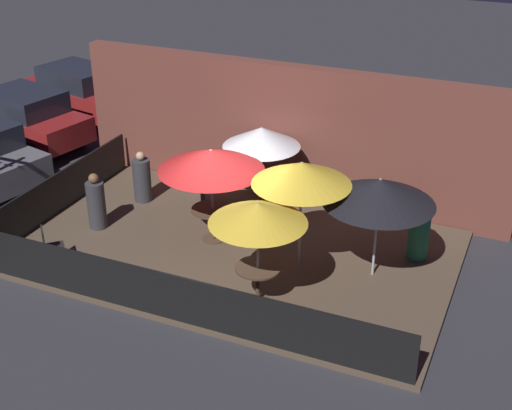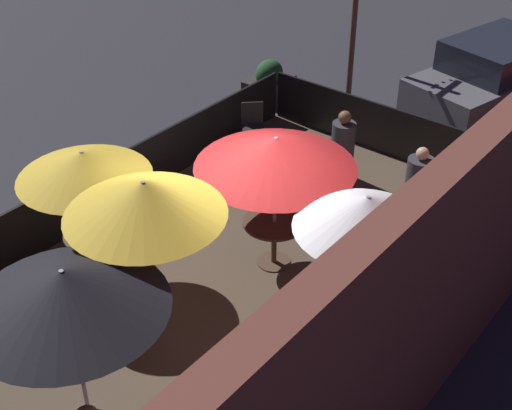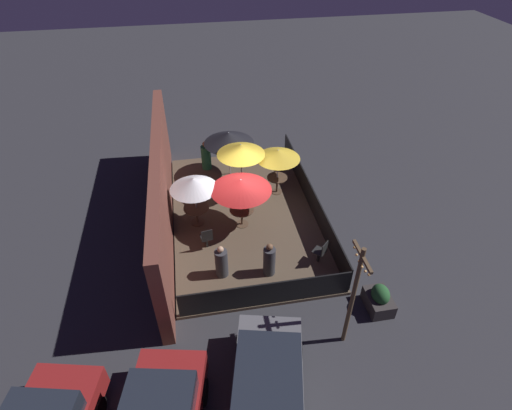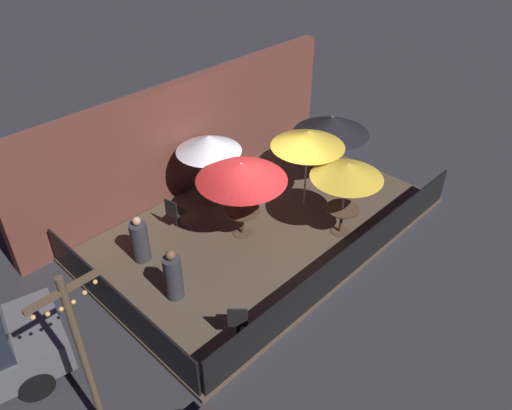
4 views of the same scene
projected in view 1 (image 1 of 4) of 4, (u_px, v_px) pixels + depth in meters
The scene contains 20 objects.
ground_plane at pixel (235, 253), 15.22m from camera, with size 60.00×60.00×0.00m, color #2D2D33.
patio_deck at pixel (235, 251), 15.19m from camera, with size 9.07×5.56×0.12m.
building_wall at pixel (288, 133), 16.92m from camera, with size 10.67×0.36×3.34m.
fence_front at pixel (170, 297), 12.72m from camera, with size 8.87×0.05×0.95m.
fence_side_left at pixel (60, 192), 16.54m from camera, with size 0.05×5.36×0.95m.
patio_umbrella_0 at pixel (262, 137), 15.91m from camera, with size 1.77×1.77×2.07m.
patio_umbrella_1 at pixel (211, 160), 14.67m from camera, with size 2.24×2.24×2.10m.
patio_umbrella_2 at pixel (258, 213), 12.58m from camera, with size 1.80×1.80×2.07m.
patio_umbrella_3 at pixel (380, 191), 13.43m from camera, with size 2.17×2.17×2.10m.
patio_umbrella_4 at pixel (302, 173), 13.57m from camera, with size 1.95×1.95×2.32m.
dining_table_0 at pixel (261, 187), 16.48m from camera, with size 0.97×0.97×0.74m.
dining_table_1 at pixel (213, 215), 15.26m from camera, with size 0.92×0.92×0.75m.
dining_table_2 at pixel (258, 274), 13.16m from camera, with size 0.85×0.85×0.76m.
patio_chair_0 at pixel (200, 184), 16.84m from camera, with size 0.46×0.46×0.92m.
patio_chair_1 at pixel (51, 246), 14.23m from camera, with size 0.57×0.57×0.93m.
patron_0 at pixel (142, 179), 16.98m from camera, with size 0.53×0.53×1.26m.
patron_1 at pixel (419, 231), 14.57m from camera, with size 0.53×0.53×1.39m.
patron_2 at pixel (96, 204), 15.76m from camera, with size 0.51×0.51×1.31m.
parked_car_1 at pixel (26, 117), 20.29m from camera, with size 4.11×2.47×1.62m.
parked_car_2 at pixel (80, 91), 22.43m from camera, with size 4.32×2.58×1.62m.
Camera 1 is at (5.62, -11.83, 7.84)m, focal length 50.00 mm.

